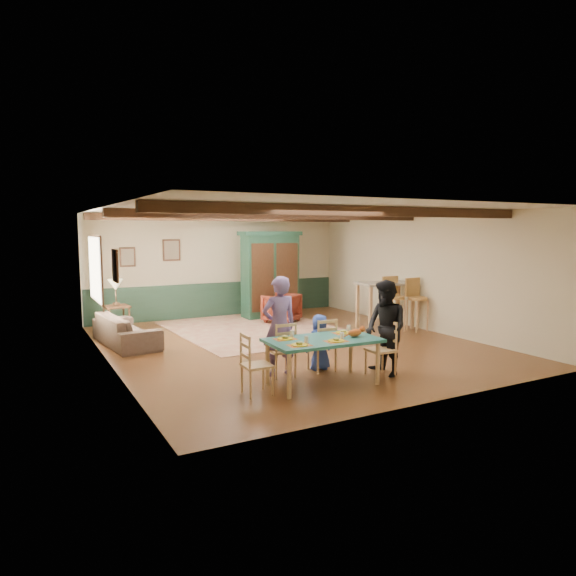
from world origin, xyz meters
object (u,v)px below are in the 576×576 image
armchair (281,308)px  dining_chair_far_left (281,349)px  table_lamp (116,292)px  bar_stool_left (395,304)px  person_child (320,342)px  counter_table (385,305)px  dining_chair_end_left (257,364)px  person_woman (386,328)px  sofa (126,330)px  dining_table (323,362)px  cat (355,332)px  armoire (270,274)px  dining_chair_far_right (322,345)px  dining_chair_end_right (381,349)px  bar_stool_right (418,305)px  end_table (117,320)px  person_man (279,326)px

armchair → dining_chair_far_left: bearing=28.0°
table_lamp → bar_stool_left: 6.27m
person_child → counter_table: (3.28, 2.36, 0.08)m
dining_chair_end_left → person_woman: 2.24m
sofa → bar_stool_left: bearing=-110.5°
dining_table → sofa: bearing=116.3°
person_child → cat: bearing=99.5°
dining_chair_end_left → person_woman: bearing=-90.0°
armoire → dining_chair_far_right: bearing=-106.8°
table_lamp → counter_table: table_lamp is taller
dining_chair_far_right → dining_chair_end_left: 1.58m
dining_chair_end_left → person_child: 1.61m
dining_chair_end_right → bar_stool_right: 3.95m
dining_chair_far_left → armchair: 4.79m
dining_chair_far_right → dining_chair_end_right: same height
cat → bar_stool_left: bar_stool_left is taller
dining_chair_end_left → end_table: dining_chair_end_left is taller
counter_table → person_man: bearing=-149.8°
person_man → table_lamp: (-1.69, 4.60, 0.14)m
bar_stool_right → dining_table: bearing=-147.9°
dining_chair_end_left → sofa: 4.25m
armchair → table_lamp: bearing=-40.8°
table_lamp → bar_stool_right: table_lamp is taller
person_man → table_lamp: size_ratio=2.71×
person_woman → cat: (-0.65, -0.07, 0.01)m
dining_chair_far_right → end_table: size_ratio=1.37×
dining_chair_far_right → person_child: (0.00, 0.07, 0.03)m
table_lamp → person_woman: bearing=-59.4°
person_child → bar_stool_left: bearing=-146.5°
bar_stool_left → dining_table: bearing=-138.4°
dining_chair_end_left → sofa: size_ratio=0.42×
dining_table → dining_chair_far_left: dining_chair_far_left is taller
bar_stool_left → armchair: bearing=133.5°
dining_chair_end_left → cat: bearing=-93.4°
dining_chair_end_right → cat: 0.66m
dining_chair_far_left → table_lamp: size_ratio=1.49×
counter_table → bar_stool_left: bar_stool_left is taller
person_child → bar_stool_right: size_ratio=0.77×
person_woman → sofa: size_ratio=0.73×
dining_chair_far_left → bar_stool_right: (4.46, 1.79, 0.17)m
person_man → counter_table: bearing=-147.6°
dining_chair_end_left → armoire: (3.05, 5.75, 0.70)m
dining_chair_end_right → counter_table: 4.08m
sofa → dining_chair_end_right: bearing=-149.5°
armchair → bar_stool_right: bearing=98.0°
dining_table → counter_table: bearing=40.0°
armchair → dining_chair_far_right: bearing=36.5°
dining_chair_end_left → bar_stool_left: bar_stool_left is taller
dining_chair_far_left → counter_table: (4.02, 2.41, 0.11)m
dining_chair_end_right → cat: bearing=-80.5°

